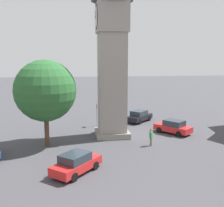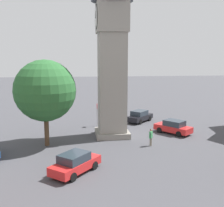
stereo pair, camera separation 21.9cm
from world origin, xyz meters
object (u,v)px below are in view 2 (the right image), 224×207
object	(u,v)px
road_sign	(97,111)
car_blue_kerb	(173,127)
pedestrian	(151,136)
tree	(45,91)
clock_tower	(112,26)
car_white_side	(140,116)
car_silver_kerb	(75,163)

from	to	relation	value
road_sign	car_blue_kerb	bearing A→B (deg)	-118.53
pedestrian	tree	world-z (taller)	tree
clock_tower	road_sign	distance (m)	10.77
clock_tower	car_blue_kerb	world-z (taller)	clock_tower
car_blue_kerb	car_white_side	xyz separation A→B (m)	(6.11, 2.38, 0.00)
clock_tower	car_white_side	world-z (taller)	clock_tower
road_sign	pedestrian	bearing A→B (deg)	-152.03
clock_tower	tree	size ratio (longest dim) A/B	2.42
tree	road_sign	bearing A→B (deg)	-38.15
car_silver_kerb	pedestrian	world-z (taller)	pedestrian
clock_tower	car_white_side	xyz separation A→B (m)	(6.12, -4.55, -10.86)
car_silver_kerb	road_sign	world-z (taller)	road_sign
car_blue_kerb	tree	world-z (taller)	tree
car_blue_kerb	car_white_side	size ratio (longest dim) A/B	1.04
clock_tower	road_sign	world-z (taller)	clock_tower
car_blue_kerb	road_sign	world-z (taller)	road_sign
car_silver_kerb	car_white_side	xyz separation A→B (m)	(15.42, -8.52, 0.00)
car_blue_kerb	tree	bearing A→B (deg)	100.19
tree	clock_tower	bearing A→B (deg)	-69.97
car_white_side	road_sign	world-z (taller)	road_sign
car_white_side	pedestrian	bearing A→B (deg)	172.52
car_blue_kerb	car_silver_kerb	distance (m)	14.34
clock_tower	car_blue_kerb	bearing A→B (deg)	-89.89
car_blue_kerb	road_sign	distance (m)	9.39
car_silver_kerb	car_white_side	distance (m)	17.62
car_blue_kerb	tree	xyz separation A→B (m)	(-2.45, 13.60, 4.57)
pedestrian	clock_tower	bearing A→B (deg)	39.08
car_white_side	tree	bearing A→B (deg)	127.31
clock_tower	car_white_side	size ratio (longest dim) A/B	4.83
car_silver_kerb	pedestrian	size ratio (longest dim) A/B	2.50
car_silver_kerb	car_blue_kerb	bearing A→B (deg)	-49.48
clock_tower	car_white_side	bearing A→B (deg)	-36.62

